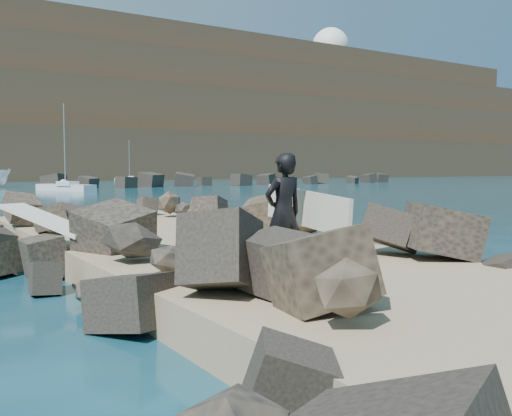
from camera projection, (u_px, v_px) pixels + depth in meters
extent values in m
plane|color=#0F384C|center=(230.00, 277.00, 11.87)|extent=(800.00, 800.00, 0.00)
cube|color=#8C7759|center=(286.00, 278.00, 10.17)|extent=(6.00, 26.00, 0.60)
cube|color=black|center=(119.00, 280.00, 9.01)|extent=(2.60, 22.00, 1.00)
cube|color=black|center=(383.00, 251.00, 12.14)|extent=(2.60, 22.00, 1.00)
cube|color=black|center=(250.00, 181.00, 76.86)|extent=(52.00, 4.00, 1.20)
cube|color=silver|center=(47.00, 225.00, 12.17)|extent=(1.66, 2.59, 0.09)
imported|color=black|center=(284.00, 213.00, 9.07)|extent=(0.71, 0.48, 1.90)
cube|color=beige|center=(306.00, 209.00, 9.31)|extent=(0.23, 2.36, 0.74)
cylinder|color=silver|center=(330.00, 75.00, 206.54)|extent=(8.79, 8.79, 7.69)
sphere|color=white|center=(331.00, 46.00, 205.81)|extent=(13.18, 13.18, 13.18)
cube|color=silver|center=(125.00, 179.00, 106.35)|extent=(3.44, 4.79, 0.80)
cylinder|color=gray|center=(125.00, 163.00, 106.13)|extent=(0.12, 0.12, 5.42)
cube|color=silver|center=(126.00, 176.00, 105.89)|extent=(1.38, 1.59, 0.44)
cube|color=silver|center=(130.00, 180.00, 94.08)|extent=(3.39, 5.80, 0.80)
cylinder|color=gray|center=(129.00, 159.00, 93.84)|extent=(0.12, 0.12, 6.34)
cube|color=silver|center=(131.00, 177.00, 93.51)|extent=(1.47, 1.84, 0.44)
cube|color=silver|center=(66.00, 188.00, 57.06)|extent=(4.47, 7.38, 0.80)
cylinder|color=gray|center=(65.00, 144.00, 56.75)|extent=(0.12, 0.12, 8.09)
cube|color=silver|center=(68.00, 184.00, 56.34)|extent=(1.91, 2.36, 0.44)
cube|color=white|center=(65.00, 50.00, 152.58)|extent=(12.00, 7.00, 4.00)
cube|color=white|center=(168.00, 70.00, 181.56)|extent=(6.00, 6.00, 3.00)
cube|color=white|center=(254.00, 63.00, 175.49)|extent=(5.00, 5.00, 5.00)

